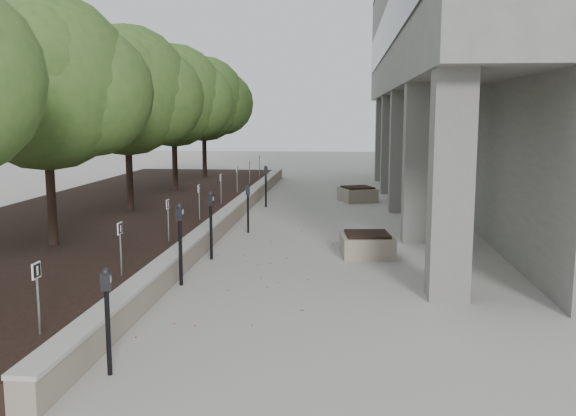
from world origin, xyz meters
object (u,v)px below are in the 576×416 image
at_px(crabapple_tree_5, 204,117).
at_px(parking_meter_3, 211,226).
at_px(parking_meter_2, 180,245).
at_px(planter_front, 367,244).
at_px(parking_meter_1, 108,322).
at_px(crabapple_tree_2, 47,120).
at_px(crabapple_tree_4, 174,117).
at_px(planter_back, 357,194).
at_px(crabapple_tree_3, 127,118).
at_px(parking_meter_4, 248,209).
at_px(parking_meter_5, 266,186).

height_order(crabapple_tree_5, parking_meter_3, crabapple_tree_5).
height_order(parking_meter_2, planter_front, parking_meter_2).
relative_size(parking_meter_1, planter_front, 1.19).
distance_m(crabapple_tree_2, parking_meter_2, 4.34).
height_order(crabapple_tree_4, planter_back, crabapple_tree_4).
relative_size(crabapple_tree_4, crabapple_tree_5, 1.00).
xyz_separation_m(crabapple_tree_2, crabapple_tree_3, (0.00, 5.00, 0.00)).
height_order(crabapple_tree_3, parking_meter_4, crabapple_tree_3).
bearing_deg(crabapple_tree_4, parking_meter_4, -58.99).
relative_size(crabapple_tree_5, parking_meter_2, 3.44).
bearing_deg(crabapple_tree_4, crabapple_tree_3, -90.00).
bearing_deg(crabapple_tree_4, planter_back, 3.09).
bearing_deg(parking_meter_1, crabapple_tree_5, 91.87).
bearing_deg(parking_meter_5, planter_front, -78.47).
bearing_deg(parking_meter_3, crabapple_tree_5, 116.63).
xyz_separation_m(crabapple_tree_3, parking_meter_2, (3.29, -6.62, -2.33)).
bearing_deg(crabapple_tree_4, parking_meter_5, -21.27).
height_order(planter_front, planter_back, planter_back).
xyz_separation_m(parking_meter_1, parking_meter_4, (0.27, 9.54, -0.02)).
bearing_deg(parking_meter_5, parking_meter_1, -103.04).
bearing_deg(parking_meter_5, parking_meter_3, -103.99).
relative_size(planter_front, planter_back, 0.97).
relative_size(crabapple_tree_2, parking_meter_1, 3.96).
relative_size(crabapple_tree_4, parking_meter_4, 4.10).
xyz_separation_m(crabapple_tree_4, planter_front, (6.90, -8.79, -2.85)).
distance_m(parking_meter_1, planter_front, 7.79).
bearing_deg(crabapple_tree_5, parking_meter_3, -76.73).
relative_size(crabapple_tree_5, parking_meter_5, 3.70).
height_order(crabapple_tree_3, parking_meter_5, crabapple_tree_3).
relative_size(crabapple_tree_3, parking_meter_4, 4.10).
xyz_separation_m(crabapple_tree_2, planter_back, (6.86, 10.37, -2.84)).
distance_m(crabapple_tree_2, parking_meter_4, 5.85).
xyz_separation_m(crabapple_tree_4, parking_meter_5, (3.63, -1.41, -2.39)).
distance_m(crabapple_tree_5, parking_meter_5, 7.74).
distance_m(parking_meter_5, planter_back, 3.72).
bearing_deg(crabapple_tree_2, parking_meter_1, -58.94).
relative_size(crabapple_tree_5, planter_front, 4.69).
distance_m(crabapple_tree_4, parking_meter_1, 16.33).
relative_size(crabapple_tree_4, parking_meter_2, 3.44).
distance_m(crabapple_tree_3, planter_back, 9.16).
xyz_separation_m(parking_meter_2, parking_meter_4, (0.45, 5.39, -0.13)).
distance_m(parking_meter_1, parking_meter_5, 14.36).
bearing_deg(crabapple_tree_3, parking_meter_1, -72.12).
relative_size(parking_meter_2, parking_meter_4, 1.19).
bearing_deg(crabapple_tree_2, parking_meter_2, -26.21).
bearing_deg(parking_meter_3, parking_meter_2, -79.78).
relative_size(crabapple_tree_4, planter_front, 4.69).
bearing_deg(parking_meter_5, parking_meter_2, -104.33).
bearing_deg(planter_front, parking_meter_1, -116.20).
xyz_separation_m(parking_meter_3, parking_meter_4, (0.34, 3.22, -0.11)).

